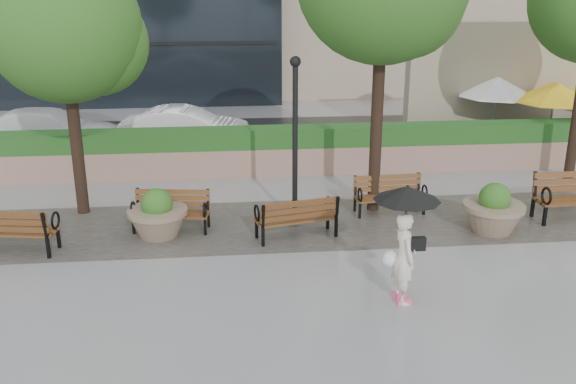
{
  "coord_description": "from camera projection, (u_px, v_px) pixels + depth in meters",
  "views": [
    {
      "loc": [
        -1.52,
        -10.62,
        5.45
      ],
      "look_at": [
        -0.24,
        2.08,
        1.1
      ],
      "focal_mm": 40.0,
      "sensor_mm": 36.0,
      "label": 1
    }
  ],
  "objects": [
    {
      "name": "bench_1",
      "position": [
        172.0,
        219.0,
        14.27
      ],
      "size": [
        1.75,
        0.89,
        0.9
      ],
      "rotation": [
        0.0,
        0.0,
        -0.14
      ],
      "color": "brown",
      "rests_on": "ground"
    },
    {
      "name": "asphalt_street",
      "position": [
        269.0,
        139.0,
        22.26
      ],
      "size": [
        40.0,
        7.0,
        0.0
      ],
      "primitive_type": "cube",
      "color": "black",
      "rests_on": "ground"
    },
    {
      "name": "planter_right",
      "position": [
        493.0,
        213.0,
        14.16
      ],
      "size": [
        1.35,
        1.35,
        1.13
      ],
      "color": "#7F6B56",
      "rests_on": "ground"
    },
    {
      "name": "planter_left",
      "position": [
        158.0,
        218.0,
        13.92
      ],
      "size": [
        1.3,
        1.3,
        1.09
      ],
      "color": "#7F6B56",
      "rests_on": "ground"
    },
    {
      "name": "cobble_strip",
      "position": [
        295.0,
        224.0,
        14.73
      ],
      "size": [
        28.0,
        3.2,
        0.01
      ],
      "primitive_type": "cube",
      "color": "#383330",
      "rests_on": "ground"
    },
    {
      "name": "cafe_hedge",
      "position": [
        565.0,
        143.0,
        19.96
      ],
      "size": [
        8.0,
        0.5,
        0.9
      ],
      "primitive_type": "cube",
      "color": "#1A4E1B",
      "rests_on": "ground"
    },
    {
      "name": "bench_2",
      "position": [
        297.0,
        226.0,
        13.88
      ],
      "size": [
        1.85,
        1.07,
        0.94
      ],
      "rotation": [
        0.0,
        0.0,
        3.37
      ],
      "color": "brown",
      "rests_on": "ground"
    },
    {
      "name": "bench_0",
      "position": [
        11.0,
        239.0,
        13.15
      ],
      "size": [
        1.94,
        1.03,
        0.99
      ],
      "rotation": [
        0.0,
        0.0,
        2.97
      ],
      "color": "brown",
      "rests_on": "ground"
    },
    {
      "name": "patio_umb_white",
      "position": [
        497.0,
        87.0,
        20.67
      ],
      "size": [
        2.5,
        2.5,
        2.3
      ],
      "color": "black",
      "rests_on": "ground"
    },
    {
      "name": "patio_umb_yellow_a",
      "position": [
        555.0,
        92.0,
        19.76
      ],
      "size": [
        2.5,
        2.5,
        2.3
      ],
      "color": "black",
      "rests_on": "ground"
    },
    {
      "name": "hedge_wall",
      "position": [
        279.0,
        151.0,
        18.28
      ],
      "size": [
        24.0,
        0.8,
        1.35
      ],
      "color": "#987162",
      "rests_on": "ground"
    },
    {
      "name": "lamppost",
      "position": [
        295.0,
        153.0,
        14.3
      ],
      "size": [
        0.28,
        0.28,
        3.8
      ],
      "color": "black",
      "rests_on": "ground"
    },
    {
      "name": "ground",
      "position": [
        312.0,
        283.0,
        11.9
      ],
      "size": [
        100.0,
        100.0,
        0.0
      ],
      "primitive_type": "plane",
      "color": "gray",
      "rests_on": "ground"
    },
    {
      "name": "cafe_wall",
      "position": [
        552.0,
        82.0,
        21.58
      ],
      "size": [
        10.0,
        0.6,
        4.0
      ],
      "primitive_type": "cube",
      "color": "tan",
      "rests_on": "ground"
    },
    {
      "name": "bench_3",
      "position": [
        389.0,
        203.0,
        15.32
      ],
      "size": [
        1.69,
        0.75,
        0.89
      ],
      "rotation": [
        0.0,
        0.0,
        0.05
      ],
      "color": "brown",
      "rests_on": "ground"
    },
    {
      "name": "car_left",
      "position": [
        51.0,
        131.0,
        20.44
      ],
      "size": [
        4.91,
        2.17,
        1.4
      ],
      "primitive_type": "imported",
      "rotation": [
        0.0,
        0.0,
        1.53
      ],
      "color": "white",
      "rests_on": "ground"
    },
    {
      "name": "car_right",
      "position": [
        186.0,
        128.0,
        20.85
      ],
      "size": [
        4.28,
        1.86,
        1.37
      ],
      "primitive_type": "imported",
      "rotation": [
        0.0,
        0.0,
        1.47
      ],
      "color": "white",
      "rests_on": "ground"
    },
    {
      "name": "tree_0",
      "position": [
        72.0,
        31.0,
        14.16
      ],
      "size": [
        3.5,
        3.41,
        6.09
      ],
      "color": "black",
      "rests_on": "ground"
    },
    {
      "name": "pedestrian",
      "position": [
        405.0,
        233.0,
        10.91
      ],
      "size": [
        1.14,
        1.14,
        2.09
      ],
      "rotation": [
        0.0,
        0.0,
        1.66
      ],
      "color": "#F0E1CA",
      "rests_on": "ground"
    }
  ]
}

